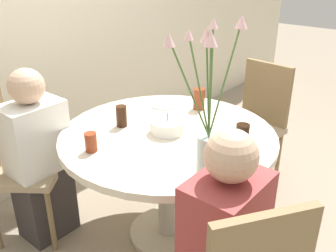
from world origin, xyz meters
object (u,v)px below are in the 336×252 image
at_px(birthday_cake, 168,126).
at_px(drink_glass_3, 199,99).
at_px(person_boy, 39,162).
at_px(chair_left_flank, 12,159).
at_px(drink_glass_0, 121,116).
at_px(drink_glass_1, 242,135).
at_px(flower_vase, 208,123).
at_px(drink_glass_2, 91,142).
at_px(side_plate, 164,105).
at_px(chair_right_flank, 257,118).

bearing_deg(birthday_cake, drink_glass_3, 9.71).
bearing_deg(person_boy, birthday_cake, -52.22).
distance_m(chair_left_flank, drink_glass_0, 0.71).
xyz_separation_m(drink_glass_0, drink_glass_1, (0.24, -0.66, -0.00)).
bearing_deg(drink_glass_0, flower_vase, -99.29).
relative_size(drink_glass_2, person_boy, 0.09).
bearing_deg(birthday_cake, flower_vase, -117.89).
bearing_deg(birthday_cake, drink_glass_2, 159.42).
xyz_separation_m(drink_glass_0, drink_glass_3, (0.51, -0.19, 0.01)).
relative_size(birthday_cake, person_boy, 0.18).
relative_size(birthday_cake, drink_glass_3, 1.43).
bearing_deg(person_boy, drink_glass_0, -43.77).
distance_m(side_plate, drink_glass_0, 0.41).
distance_m(drink_glass_3, person_boy, 1.06).
relative_size(drink_glass_1, drink_glass_3, 0.88).
height_order(chair_right_flank, drink_glass_0, chair_right_flank).
height_order(drink_glass_0, drink_glass_1, drink_glass_0).
distance_m(chair_left_flank, drink_glass_3, 1.20).
xyz_separation_m(chair_left_flank, drink_glass_2, (0.15, -0.58, 0.25)).
bearing_deg(birthday_cake, chair_right_flank, -6.04).
bearing_deg(flower_vase, drink_glass_3, 37.75).
relative_size(chair_left_flank, person_boy, 0.85).
distance_m(chair_right_flank, person_boy, 1.56).
distance_m(drink_glass_0, drink_glass_2, 0.33).
distance_m(side_plate, drink_glass_3, 0.24).
height_order(side_plate, drink_glass_3, drink_glass_3).
relative_size(chair_left_flank, drink_glass_3, 6.88).
bearing_deg(chair_right_flank, chair_left_flank, -113.47).
xyz_separation_m(side_plate, drink_glass_2, (-0.72, -0.12, 0.05)).
height_order(flower_vase, drink_glass_0, flower_vase).
bearing_deg(side_plate, person_boy, 156.65).
distance_m(side_plate, person_boy, 0.87).
height_order(drink_glass_1, drink_glass_3, drink_glass_3).
height_order(birthday_cake, side_plate, birthday_cake).
distance_m(chair_right_flank, drink_glass_2, 1.39).
height_order(chair_left_flank, person_boy, person_boy).
height_order(birthday_cake, drink_glass_3, drink_glass_3).
distance_m(flower_vase, side_plate, 0.89).
bearing_deg(drink_glass_1, chair_right_flank, 20.89).
bearing_deg(birthday_cake, side_plate, 42.88).
relative_size(chair_right_flank, flower_vase, 1.34).
bearing_deg(side_plate, drink_glass_1, -104.03).
height_order(chair_left_flank, birthday_cake, chair_left_flank).
xyz_separation_m(side_plate, drink_glass_3, (0.10, -0.21, 0.06)).
bearing_deg(drink_glass_2, drink_glass_3, -6.20).
distance_m(chair_right_flank, drink_glass_1, 0.89).
xyz_separation_m(chair_left_flank, chair_right_flank, (1.49, -0.83, 0.00)).
distance_m(flower_vase, drink_glass_2, 0.64).
distance_m(chair_left_flank, chair_right_flank, 1.71).
height_order(drink_glass_3, person_boy, person_boy).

